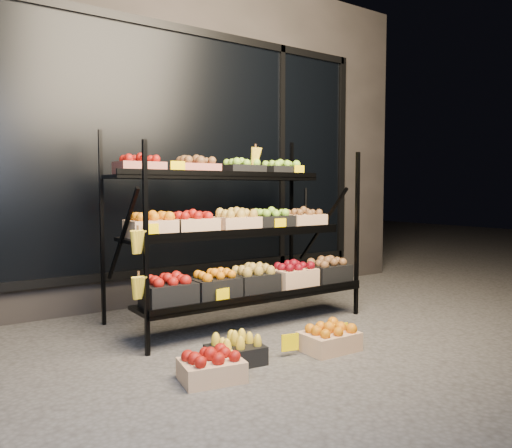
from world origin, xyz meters
TOP-DOWN VIEW (x-y plane):
  - ground at (0.00, 0.00)m, footprint 24.00×24.00m
  - building at (0.00, 2.59)m, footprint 6.00×2.08m
  - display_rack at (-0.01, 0.60)m, footprint 2.18×1.02m
  - tag_floor_a at (-0.21, -0.40)m, footprint 0.13×0.01m
  - tag_floor_b at (0.27, -0.40)m, footprint 0.13×0.01m
  - floor_crate_left at (-0.88, -0.47)m, footprint 0.42×0.34m
  - floor_crate_midleft at (-0.61, -0.31)m, footprint 0.39×0.30m
  - floor_crate_midright at (0.10, -0.46)m, footprint 0.40×0.30m

SIDE VIEW (x-z plane):
  - ground at x=0.00m, z-range 0.00..0.00m
  - tag_floor_a at x=-0.21m, z-range 0.00..0.12m
  - tag_floor_b at x=0.27m, z-range 0.00..0.12m
  - floor_crate_midleft at x=-0.61m, z-range -0.01..0.18m
  - floor_crate_left at x=-0.88m, z-range -0.01..0.19m
  - floor_crate_midright at x=0.10m, z-range -0.01..0.19m
  - display_rack at x=-0.01m, z-range -0.05..1.62m
  - building at x=0.00m, z-range 0.00..3.50m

